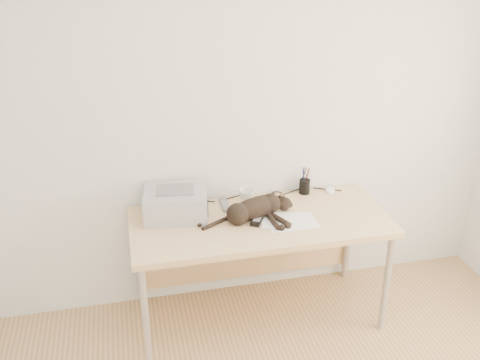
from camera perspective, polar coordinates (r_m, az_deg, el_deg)
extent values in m
plane|color=white|center=(3.42, 0.73, 6.93)|extent=(3.50, 0.00, 3.50)
cube|color=#DDC281|center=(3.33, 2.14, -4.51)|extent=(1.60, 0.70, 0.04)
cylinder|color=#AFAFB1|center=(3.19, -10.04, -14.31)|extent=(0.04, 0.04, 0.70)
cylinder|color=#AFAFB1|center=(3.54, 15.37, -10.57)|extent=(0.04, 0.04, 0.70)
cylinder|color=#AFAFB1|center=(3.68, -10.67, -8.53)|extent=(0.04, 0.04, 0.70)
cylinder|color=#AFAFB1|center=(3.99, 11.46, -5.85)|extent=(0.04, 0.04, 0.70)
cube|color=#DDC281|center=(3.76, 0.76, -6.39)|extent=(1.48, 0.02, 0.60)
cube|color=#A3A3A8|center=(3.34, -6.87, -2.44)|extent=(0.42, 0.37, 0.17)
cube|color=black|center=(3.34, -6.88, -2.31)|extent=(0.33, 0.06, 0.10)
cube|color=slate|center=(3.30, -6.95, -1.03)|extent=(0.25, 0.19, 0.01)
cube|color=white|center=(3.29, 5.54, -4.48)|extent=(0.31, 0.22, 0.00)
cube|color=white|center=(3.30, 4.94, -4.33)|extent=(0.34, 0.28, 0.00)
ellipsoid|color=black|center=(3.30, 1.63, -3.01)|extent=(0.34, 0.22, 0.13)
sphere|color=black|center=(3.24, -0.25, -3.67)|extent=(0.14, 0.14, 0.14)
ellipsoid|color=black|center=(3.41, 4.71, -2.54)|extent=(0.12, 0.11, 0.09)
cone|color=black|center=(3.42, 4.28, -1.79)|extent=(0.04, 0.05, 0.04)
cone|color=black|center=(3.43, 4.64, -1.82)|extent=(0.04, 0.05, 0.05)
cylinder|color=black|center=(3.26, 3.55, -4.40)|extent=(0.08, 0.19, 0.03)
cylinder|color=black|center=(3.29, 4.23, -4.20)|extent=(0.08, 0.19, 0.03)
cylinder|color=black|center=(3.25, -2.65, -4.63)|extent=(0.20, 0.08, 0.02)
imported|color=white|center=(3.48, 0.77, -1.75)|extent=(0.15, 0.15, 0.10)
cylinder|color=black|center=(3.65, 6.89, -0.69)|extent=(0.07, 0.07, 0.10)
cylinder|color=#990C0C|center=(3.61, 6.78, 0.27)|extent=(0.01, 0.01, 0.14)
cylinder|color=navy|center=(3.63, 7.06, 0.36)|extent=(0.01, 0.01, 0.14)
cylinder|color=black|center=(3.61, 7.01, 0.22)|extent=(0.01, 0.01, 0.14)
cube|color=slate|center=(3.47, -1.63, -2.66)|extent=(0.05, 0.18, 0.02)
cube|color=black|center=(3.30, 2.03, -4.09)|extent=(0.15, 0.20, 0.02)
ellipsoid|color=white|center=(3.71, 9.59, -0.91)|extent=(0.09, 0.13, 0.04)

